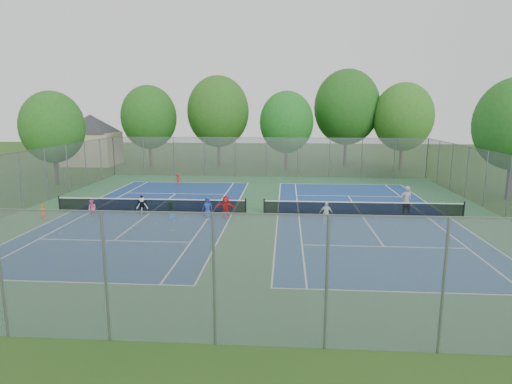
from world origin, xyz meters
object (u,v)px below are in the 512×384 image
net_right (362,209)px  instructor (406,201)px  net_left (151,206)px  ball_hopper (170,205)px  ball_crate (172,217)px

net_right → instructor: (2.82, 0.29, 0.53)m
net_left → ball_hopper: size_ratio=24.39×
instructor → net_left: bearing=-5.6°
net_left → ball_crate: net_left is taller
net_right → instructor: instructor is taller
ball_hopper → net_left: bearing=-133.6°
ball_hopper → instructor: instructor is taller
net_left → instructor: instructor is taller
ball_crate → ball_hopper: size_ratio=0.67×
net_right → ball_crate: size_ratio=36.44×
ball_crate → instructor: (14.96, 1.90, 0.84)m
ball_crate → instructor: instructor is taller
ball_hopper → instructor: bearing=-2.8°
ball_hopper → instructor: (15.80, -0.78, 0.72)m
net_right → instructor: bearing=5.8°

